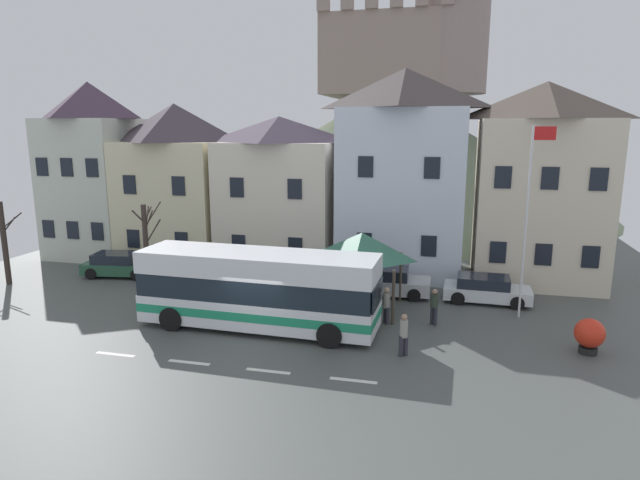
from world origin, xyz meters
TOP-DOWN VIEW (x-y plane):
  - ground_plane at (0.00, -0.00)m, footprint 40.00×60.00m
  - townhouse_00 at (-15.05, 11.54)m, footprint 5.20×5.15m
  - townhouse_01 at (-9.33, 11.81)m, footprint 6.28×5.69m
  - townhouse_02 at (-2.52, 11.55)m, footprint 6.70×5.16m
  - townhouse_03 at (4.70, 11.67)m, footprint 6.78×5.40m
  - townhouse_04 at (12.01, 11.79)m, footprint 6.49×5.64m
  - hilltop_castle at (1.28, 34.99)m, footprint 42.29×42.29m
  - transit_bus at (-0.22, 1.31)m, footprint 10.11×3.02m
  - bus_shelter at (3.56, 4.71)m, footprint 3.60×3.60m
  - parked_car_00 at (9.25, 7.16)m, footprint 4.10×2.00m
  - parked_car_01 at (-10.71, 7.10)m, footprint 4.17×2.32m
  - parked_car_02 at (-5.43, 6.66)m, footprint 4.23×2.09m
  - parked_car_03 at (4.35, 7.23)m, footprint 4.43×2.10m
  - pedestrian_00 at (6.92, 3.38)m, footprint 0.35×0.35m
  - pedestrian_01 at (5.93, -0.15)m, footprint 0.33×0.29m
  - pedestrian_02 at (4.92, 3.11)m, footprint 0.31×0.35m
  - pedestrian_03 at (3.96, 3.03)m, footprint 0.30×0.33m
  - public_bench at (1.70, 7.05)m, footprint 1.42×0.48m
  - flagpole at (10.65, 5.27)m, footprint 0.95×0.10m
  - harbour_buoy at (12.64, 1.71)m, footprint 1.10×1.10m
  - bare_tree_00 at (-15.58, 4.28)m, footprint 2.06×0.86m
  - bare_tree_01 at (-7.05, 4.14)m, footprint 1.14×1.71m

SIDE VIEW (x-z plane):
  - ground_plane at x=0.00m, z-range -0.06..0.00m
  - public_bench at x=1.70m, z-range 0.03..0.90m
  - parked_car_00 at x=9.25m, z-range -0.01..1.26m
  - parked_car_01 at x=-10.71m, z-range -0.01..1.32m
  - parked_car_03 at x=4.35m, z-range -0.01..1.37m
  - parked_car_02 at x=-5.43m, z-range -0.01..1.38m
  - harbour_buoy at x=12.64m, z-range 0.07..1.42m
  - pedestrian_02 at x=4.92m, z-range 0.04..1.64m
  - pedestrian_01 at x=5.93m, z-range 0.03..1.66m
  - pedestrian_03 at x=3.96m, z-range 0.08..1.65m
  - pedestrian_00 at x=6.92m, z-range 0.10..1.69m
  - transit_bus at x=-0.22m, z-range 0.01..3.27m
  - bare_tree_00 at x=-15.58m, z-range 0.10..4.58m
  - bare_tree_01 at x=-7.05m, z-range 0.12..4.89m
  - bus_shelter at x=3.56m, z-range 1.18..4.80m
  - townhouse_02 at x=-2.52m, z-range 0.00..8.91m
  - flagpole at x=10.65m, z-range 0.59..8.98m
  - townhouse_01 at x=-9.33m, z-range 0.00..9.71m
  - townhouse_04 at x=12.01m, z-range 0.00..10.61m
  - townhouse_00 at x=-15.05m, z-range 0.00..11.09m
  - townhouse_03 at x=4.70m, z-range 0.00..11.44m
  - hilltop_castle at x=1.28m, z-range -3.46..16.58m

